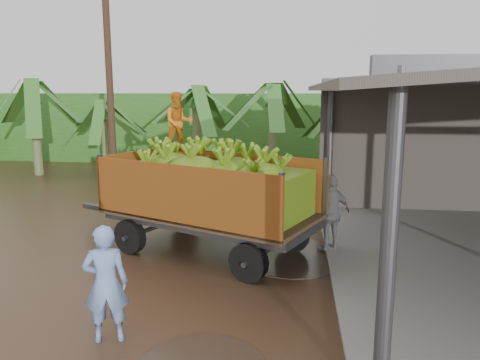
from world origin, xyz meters
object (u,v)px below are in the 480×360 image
(man_blue, at_px, (106,284))
(man_grey, at_px, (331,213))
(utility_pole, at_px, (109,75))
(banana_trailer, at_px, (210,192))

(man_blue, height_order, man_grey, man_grey)
(man_grey, bearing_deg, utility_pole, -70.95)
(man_blue, bearing_deg, utility_pole, -85.91)
(man_blue, relative_size, man_grey, 0.98)
(banana_trailer, distance_m, utility_pole, 7.99)
(man_grey, bearing_deg, man_blue, 16.20)
(man_grey, xyz_separation_m, utility_pole, (-7.42, 5.47, 3.35))
(banana_trailer, height_order, man_blue, banana_trailer)
(man_blue, bearing_deg, banana_trailer, -118.64)
(man_grey, distance_m, utility_pole, 9.81)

